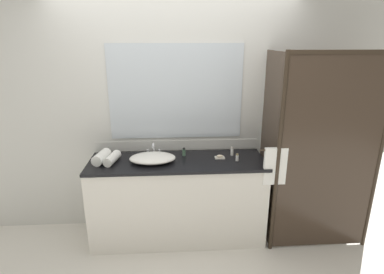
{
  "coord_description": "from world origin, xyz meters",
  "views": [
    {
      "loc": [
        -0.04,
        -2.92,
        2.09
      ],
      "look_at": [
        0.15,
        0.0,
        1.15
      ],
      "focal_mm": 28.82,
      "sensor_mm": 36.0,
      "label": 1
    }
  ],
  "objects_px": {
    "faucet": "(154,151)",
    "rolled_towel_near_edge": "(102,157)",
    "amenity_bottle_body_wash": "(232,151)",
    "amenity_bottle_shampoo": "(184,152)",
    "sink_basin": "(153,158)",
    "amenity_bottle_lotion": "(237,158)",
    "rolled_towel_middle": "(112,158)",
    "soap_dish": "(220,157)"
  },
  "relations": [
    {
      "from": "rolled_towel_near_edge",
      "to": "amenity_bottle_shampoo",
      "type": "bearing_deg",
      "value": 8.41
    },
    {
      "from": "sink_basin",
      "to": "amenity_bottle_shampoo",
      "type": "height_order",
      "value": "amenity_bottle_shampoo"
    },
    {
      "from": "amenity_bottle_lotion",
      "to": "rolled_towel_middle",
      "type": "bearing_deg",
      "value": 178.55
    },
    {
      "from": "soap_dish",
      "to": "faucet",
      "type": "bearing_deg",
      "value": 168.66
    },
    {
      "from": "faucet",
      "to": "sink_basin",
      "type": "bearing_deg",
      "value": -90.0
    },
    {
      "from": "amenity_bottle_body_wash",
      "to": "rolled_towel_near_edge",
      "type": "height_order",
      "value": "rolled_towel_near_edge"
    },
    {
      "from": "faucet",
      "to": "rolled_towel_near_edge",
      "type": "relative_size",
      "value": 0.67
    },
    {
      "from": "amenity_bottle_lotion",
      "to": "amenity_bottle_body_wash",
      "type": "bearing_deg",
      "value": 97.66
    },
    {
      "from": "rolled_towel_middle",
      "to": "rolled_towel_near_edge",
      "type": "bearing_deg",
      "value": 168.65
    },
    {
      "from": "amenity_bottle_lotion",
      "to": "soap_dish",
      "type": "bearing_deg",
      "value": 153.35
    },
    {
      "from": "amenity_bottle_body_wash",
      "to": "rolled_towel_near_edge",
      "type": "bearing_deg",
      "value": -175.51
    },
    {
      "from": "faucet",
      "to": "amenity_bottle_lotion",
      "type": "distance_m",
      "value": 0.88
    },
    {
      "from": "sink_basin",
      "to": "rolled_towel_near_edge",
      "type": "bearing_deg",
      "value": 177.21
    },
    {
      "from": "amenity_bottle_body_wash",
      "to": "rolled_towel_middle",
      "type": "bearing_deg",
      "value": -174.09
    },
    {
      "from": "amenity_bottle_body_wash",
      "to": "amenity_bottle_shampoo",
      "type": "distance_m",
      "value": 0.51
    },
    {
      "from": "faucet",
      "to": "rolled_towel_middle",
      "type": "distance_m",
      "value": 0.44
    },
    {
      "from": "amenity_bottle_lotion",
      "to": "amenity_bottle_shampoo",
      "type": "distance_m",
      "value": 0.56
    },
    {
      "from": "amenity_bottle_lotion",
      "to": "amenity_bottle_body_wash",
      "type": "xyz_separation_m",
      "value": [
        -0.02,
        0.16,
        0.01
      ]
    },
    {
      "from": "amenity_bottle_lotion",
      "to": "faucet",
      "type": "bearing_deg",
      "value": 165.5
    },
    {
      "from": "soap_dish",
      "to": "amenity_bottle_shampoo",
      "type": "bearing_deg",
      "value": 165.69
    },
    {
      "from": "soap_dish",
      "to": "rolled_towel_near_edge",
      "type": "bearing_deg",
      "value": -178.63
    },
    {
      "from": "amenity_bottle_shampoo",
      "to": "rolled_towel_near_edge",
      "type": "xyz_separation_m",
      "value": [
        -0.83,
        -0.12,
        0.01
      ]
    },
    {
      "from": "faucet",
      "to": "amenity_bottle_shampoo",
      "type": "height_order",
      "value": "faucet"
    },
    {
      "from": "amenity_bottle_body_wash",
      "to": "rolled_towel_middle",
      "type": "relative_size",
      "value": 0.36
    },
    {
      "from": "sink_basin",
      "to": "faucet",
      "type": "height_order",
      "value": "faucet"
    },
    {
      "from": "amenity_bottle_body_wash",
      "to": "rolled_towel_middle",
      "type": "distance_m",
      "value": 1.24
    },
    {
      "from": "faucet",
      "to": "soap_dish",
      "type": "bearing_deg",
      "value": -11.34
    },
    {
      "from": "soap_dish",
      "to": "amenity_bottle_lotion",
      "type": "relative_size",
      "value": 1.33
    },
    {
      "from": "rolled_towel_near_edge",
      "to": "rolled_towel_middle",
      "type": "relative_size",
      "value": 0.99
    },
    {
      "from": "sink_basin",
      "to": "amenity_bottle_lotion",
      "type": "distance_m",
      "value": 0.86
    },
    {
      "from": "amenity_bottle_lotion",
      "to": "amenity_bottle_shampoo",
      "type": "bearing_deg",
      "value": 161.67
    },
    {
      "from": "soap_dish",
      "to": "rolled_towel_middle",
      "type": "distance_m",
      "value": 1.09
    },
    {
      "from": "amenity_bottle_shampoo",
      "to": "amenity_bottle_body_wash",
      "type": "bearing_deg",
      "value": -1.93
    },
    {
      "from": "sink_basin",
      "to": "soap_dish",
      "type": "relative_size",
      "value": 4.63
    },
    {
      "from": "soap_dish",
      "to": "amenity_bottle_lotion",
      "type": "distance_m",
      "value": 0.19
    },
    {
      "from": "soap_dish",
      "to": "amenity_bottle_body_wash",
      "type": "distance_m",
      "value": 0.17
    },
    {
      "from": "faucet",
      "to": "rolled_towel_middle",
      "type": "xyz_separation_m",
      "value": [
        -0.4,
        -0.19,
        0.0
      ]
    },
    {
      "from": "sink_basin",
      "to": "amenity_bottle_lotion",
      "type": "bearing_deg",
      "value": -1.95
    },
    {
      "from": "sink_basin",
      "to": "amenity_bottle_shampoo",
      "type": "bearing_deg",
      "value": 24.68
    },
    {
      "from": "amenity_bottle_shampoo",
      "to": "rolled_towel_near_edge",
      "type": "bearing_deg",
      "value": -171.59
    },
    {
      "from": "sink_basin",
      "to": "amenity_bottle_body_wash",
      "type": "distance_m",
      "value": 0.85
    },
    {
      "from": "amenity_bottle_lotion",
      "to": "amenity_bottle_body_wash",
      "type": "relative_size",
      "value": 0.83
    }
  ]
}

